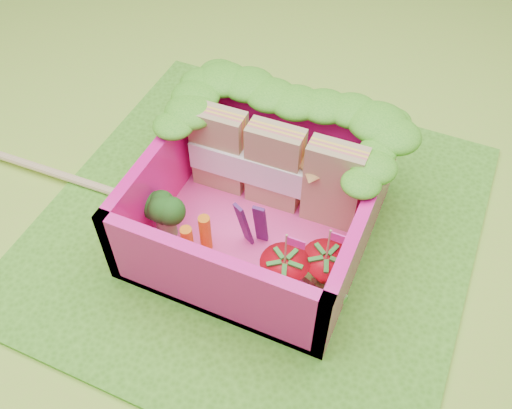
{
  "coord_description": "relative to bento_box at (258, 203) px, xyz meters",
  "views": [
    {
      "loc": [
        0.89,
        -2.04,
        2.84
      ],
      "look_at": [
        0.01,
        -0.05,
        0.28
      ],
      "focal_mm": 40.0,
      "sensor_mm": 36.0,
      "label": 1
    }
  ],
  "objects": [
    {
      "name": "strawberry_left",
      "position": [
        0.31,
        -0.36,
        -0.08
      ],
      "size": [
        0.27,
        0.27,
        0.51
      ],
      "color": "red",
      "rests_on": "bento_floor"
    },
    {
      "name": "placemat",
      "position": [
        -0.03,
        0.05,
        -0.29
      ],
      "size": [
        2.6,
        2.6,
        0.03
      ],
      "primitive_type": "cube",
      "color": "#4B9622",
      "rests_on": "ground"
    },
    {
      "name": "carrot_sticks",
      "position": [
        -0.25,
        -0.32,
        -0.09
      ],
      "size": [
        0.13,
        0.18,
        0.27
      ],
      "color": "orange",
      "rests_on": "bento_floor"
    },
    {
      "name": "bento_box",
      "position": [
        0.0,
        0.0,
        0.0
      ],
      "size": [
        1.3,
        1.3,
        0.55
      ],
      "color": "#F5148A",
      "rests_on": "placemat"
    },
    {
      "name": "strawberry_right",
      "position": [
        0.5,
        -0.24,
        -0.09
      ],
      "size": [
        0.26,
        0.26,
        0.5
      ],
      "color": "red",
      "rests_on": "bento_floor"
    },
    {
      "name": "chopsticks",
      "position": [
        -1.07,
        -0.1,
        -0.25
      ],
      "size": [
        2.1,
        0.12,
        0.05
      ],
      "color": "tan",
      "rests_on": "placemat"
    },
    {
      "name": "broccoli",
      "position": [
        -0.48,
        -0.27,
        -0.04
      ],
      "size": [
        0.31,
        0.31,
        0.27
      ],
      "color": "#69A851",
      "rests_on": "bento_floor"
    },
    {
      "name": "bento_floor",
      "position": [
        -0.0,
        0.0,
        -0.25
      ],
      "size": [
        1.3,
        1.3,
        0.05
      ],
      "primitive_type": "cube",
      "color": "#FB409B",
      "rests_on": "placemat"
    },
    {
      "name": "purple_wedges",
      "position": [
        0.02,
        -0.14,
        -0.04
      ],
      "size": [
        0.16,
        0.08,
        0.38
      ],
      "color": "#3E1854",
      "rests_on": "bento_floor"
    },
    {
      "name": "sandwich_stack",
      "position": [
        0.01,
        0.25,
        0.06
      ],
      "size": [
        1.08,
        0.2,
        0.59
      ],
      "color": "#A48056",
      "rests_on": "bento_floor"
    },
    {
      "name": "snap_peas",
      "position": [
        0.34,
        -0.3,
        -0.2
      ],
      "size": [
        0.63,
        0.29,
        0.05
      ],
      "color": "#54C03C",
      "rests_on": "bento_floor"
    },
    {
      "name": "lettuce_ruffle",
      "position": [
        -0.0,
        0.48,
        0.33
      ],
      "size": [
        1.43,
        0.83,
        0.11
      ],
      "color": "#2B8B19",
      "rests_on": "bento_box"
    },
    {
      "name": "ground",
      "position": [
        -0.03,
        0.05,
        -0.31
      ],
      "size": [
        14.0,
        14.0,
        0.0
      ],
      "primitive_type": "plane",
      "color": "#9DD73C",
      "rests_on": "ground"
    }
  ]
}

